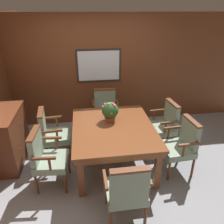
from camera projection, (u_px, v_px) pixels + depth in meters
ground_plane at (106, 165)px, 3.88m from camera, size 14.00×14.00×0.00m
wall_back at (96, 72)px, 4.90m from camera, size 7.20×0.08×2.45m
dining_table at (113, 131)px, 3.67m from camera, size 1.35×1.58×0.74m
chair_right_far at (164, 123)px, 4.19m from camera, size 0.52×0.58×0.94m
chair_right_near at (181, 144)px, 3.57m from camera, size 0.52×0.58×0.94m
chair_head_far at (105, 109)px, 4.78m from camera, size 0.56×0.49×0.94m
chair_left_far at (51, 132)px, 3.90m from camera, size 0.53×0.58×0.94m
chair_head_near at (127, 190)px, 2.67m from camera, size 0.55×0.49×0.94m
chair_left_near at (46, 156)px, 3.27m from camera, size 0.52×0.58×0.94m
potted_plant at (110, 111)px, 3.75m from camera, size 0.29×0.30×0.35m
sideboard_cabinet at (8, 138)px, 3.79m from camera, size 0.50×1.05×0.97m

